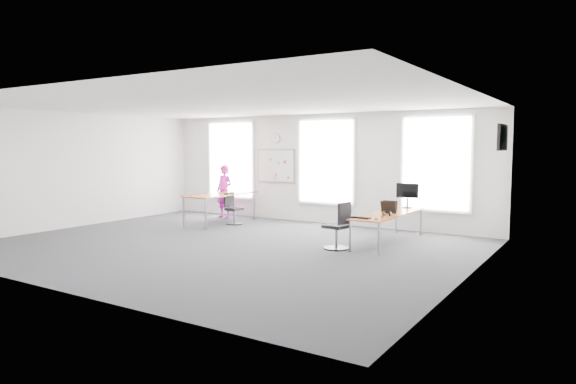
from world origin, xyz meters
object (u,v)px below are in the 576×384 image
Objects in this scene: chair_right at (339,229)px; chair_left at (233,210)px; desk_left at (221,196)px; keyboard at (361,218)px; headphones at (387,213)px; monitor at (407,193)px; desk_right at (389,215)px; person at (224,191)px.

chair_right is 4.28m from chair_left.
desk_left is 5.49× the size of keyboard.
chair_left reaches higher than headphones.
chair_left is 4.73m from monitor.
monitor is (5.04, 0.80, 0.27)m from desk_left.
monitor reaches higher than chair_right.
keyboard is at bearing -125.12° from headphones.
desk_right is at bearing -99.42° from monitor.
monitor is at bearing -77.50° from chair_left.
desk_right is at bearing -4.02° from desk_left.
desk_right is 0.48m from headphones.
desk_right is at bearing 160.67° from chair_right.
monitor is (0.01, 1.15, 0.39)m from desk_right.
chair_right is 5.50m from person.
monitor is at bearing 173.03° from chair_right.
desk_right is 6.74× the size of keyboard.
keyboard is at bearing 113.17° from chair_right.
person is 5.59m from monitor.
person is 2.70× the size of monitor.
chair_right reaches higher than keyboard.
monitor is at bearing 92.09° from keyboard.
chair_left is at bearing 168.99° from keyboard.
person reaches higher than desk_left.
keyboard reaches higher than desk_right.
desk_left reaches higher than headphones.
chair_left is at bearing -103.17° from chair_right.
chair_left is at bearing -35.14° from person.
person reaches higher than headphones.
chair_right is at bearing -19.34° from desk_left.
chair_left is at bearing 161.17° from headphones.
desk_left is 0.56m from chair_left.
keyboard is at bearing -99.25° from desk_right.
chair_right reaches higher than headphones.
person is at bearing 170.94° from monitor.
desk_left is at bearing -101.22° from chair_right.
desk_left is (-5.03, 0.35, 0.12)m from desk_right.
headphones is at bearing -96.93° from chair_left.
person is at bearing 154.92° from headphones.
desk_right is 1.23× the size of desk_left.
chair_left is 0.54× the size of person.
person reaches higher than keyboard.
desk_left is at bearing 162.03° from headphones.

